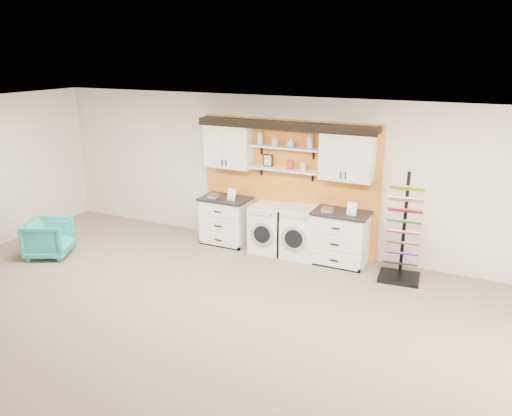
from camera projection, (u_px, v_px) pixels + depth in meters
The scene contains 22 objects.
floor at pixel (163, 355), 6.10m from camera, with size 10.00×10.00×0.00m, color gray.
ceiling at pixel (149, 125), 5.26m from camera, with size 10.00×10.00×0.00m, color white.
wall_back at pixel (289, 174), 9.12m from camera, with size 10.00×10.00×0.00m, color silver.
accent_panel at pixel (288, 185), 9.15m from camera, with size 3.40×0.07×2.40m, color orange.
upper_cabinet_left at pixel (228, 145), 9.27m from camera, with size 0.90×0.35×0.84m.
upper_cabinet_right at pixel (347, 156), 8.33m from camera, with size 0.90×0.35×0.84m.
shelf_lower at pixel (284, 169), 8.91m from camera, with size 1.32×0.28×0.03m, color white.
shelf_upper at pixel (285, 147), 8.79m from camera, with size 1.32×0.28×0.03m, color white.
crown_molding at pixel (286, 125), 8.68m from camera, with size 3.30×0.41×0.13m.
picture_frame at pixel (268, 160), 9.06m from camera, with size 0.18×0.02×0.22m.
canister_red at pixel (290, 165), 8.84m from camera, with size 0.11×0.11×0.16m, color red.
canister_cream at pixel (303, 167), 8.74m from camera, with size 0.10×0.10×0.14m, color silver.
base_cabinet_left at pixel (226, 220), 9.56m from camera, with size 0.93×0.66×0.91m.
base_cabinet_right at pixel (340, 238), 8.63m from camera, with size 0.96×0.66×0.94m.
washer at pixel (270, 228), 9.18m from camera, with size 0.63×0.71×0.88m.
dryer at pixel (301, 232), 8.93m from camera, with size 0.66×0.71×0.92m.
sample_rack at pixel (402, 247), 7.99m from camera, with size 0.68×0.59×1.76m.
armchair at pixel (49, 238), 8.97m from camera, with size 0.72×0.74×0.67m, color teal.
soap_bottle_a at pixel (260, 137), 8.94m from camera, with size 0.10×0.11×0.27m, color silver.
soap_bottle_b at pixel (275, 141), 8.84m from camera, with size 0.08×0.08×0.17m, color silver.
soap_bottle_c at pixel (291, 142), 8.72m from camera, with size 0.13×0.13×0.17m, color silver.
soap_bottle_d at pixel (310, 140), 8.55m from camera, with size 0.11×0.11×0.28m, color silver.
Camera 1 is at (3.31, -4.27, 3.55)m, focal length 35.00 mm.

